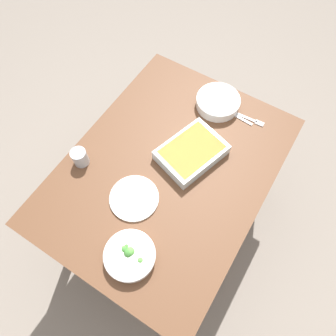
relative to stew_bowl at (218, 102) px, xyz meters
The scene contains 9 objects.
ground_plane 0.89m from the stew_bowl, ahead, with size 6.00×6.00×0.00m, color slate.
dining_table 0.46m from the stew_bowl, ahead, with size 1.20×0.90×0.74m.
stew_bowl is the anchor object (origin of this frame).
broccoli_bowl 0.88m from the stew_bowl, ahead, with size 0.21×0.21×0.07m.
baking_dish 0.33m from the stew_bowl, ahead, with size 0.35×0.30×0.06m.
drink_cup 0.74m from the stew_bowl, 31.41° to the right, with size 0.07×0.07×0.08m.
side_plate 0.66m from the stew_bowl, ahead, with size 0.22×0.22×0.01m, color silver.
spoon_by_stew 0.10m from the stew_bowl, 85.26° to the left, with size 0.03×0.18×0.01m.
fork_on_table 0.19m from the stew_bowl, 92.89° to the left, with size 0.03×0.18×0.01m.
Camera 1 is at (0.57, 0.35, 2.03)m, focal length 33.21 mm.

